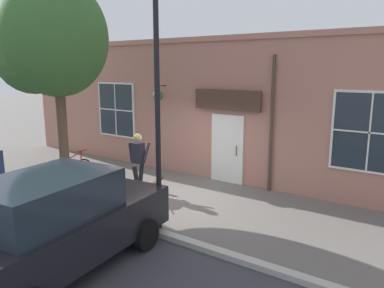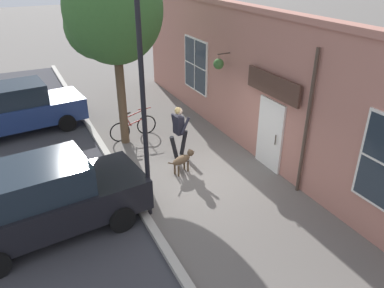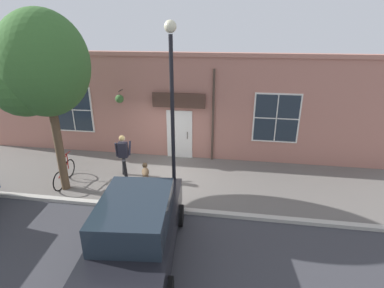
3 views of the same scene
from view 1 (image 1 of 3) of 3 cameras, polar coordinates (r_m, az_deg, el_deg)
ground_plane at (r=10.32m, az=-2.95°, el=-8.25°), size 90.00×90.00×0.00m
storefront_facade at (r=11.71m, az=4.04°, el=5.30°), size 0.95×18.00×4.43m
pedestrian_walking at (r=10.87m, az=-8.20°, el=-1.85°), size 0.72×0.55×1.67m
dog_on_leash at (r=10.22m, az=-5.49°, el=-6.00°), size 1.01×0.46×0.64m
street_tree_by_curb at (r=11.16m, az=-20.77°, el=14.22°), size 2.92×2.84×5.91m
leaning_bicycle at (r=11.93m, az=-17.86°, el=-4.15°), size 1.73×0.23×1.00m
parked_car_mid_block at (r=6.93m, az=-20.14°, el=-11.34°), size 4.46×2.26×1.75m
street_lamp at (r=7.63m, az=-5.41°, el=11.89°), size 0.32×0.32×5.53m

